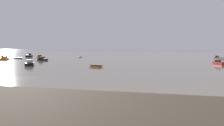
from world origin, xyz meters
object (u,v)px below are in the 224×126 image
Objects in this scene: motorboat_moored_2 at (30,56)px; motorboat_moored_4 at (4,59)px; motorboat_moored_0 at (40,57)px; rowboat_moored_2 at (18,58)px; rowboat_moored_3 at (96,66)px; motorboat_moored_1 at (218,58)px; motorboat_moored_6 at (219,64)px; rowboat_moored_6 at (80,57)px; motorboat_moored_3 at (41,60)px; motorboat_moored_5 at (30,64)px.

motorboat_moored_4 is (13.05, -34.42, 0.02)m from motorboat_moored_2.
motorboat_moored_0 is 1.22× the size of rowboat_moored_2.
motorboat_moored_4 reaches higher than rowboat_moored_3.
rowboat_moored_2 is (-70.37, -22.17, -0.11)m from motorboat_moored_1.
motorboat_moored_4 reaches higher than motorboat_moored_6.
motorboat_moored_1 is 1.47× the size of rowboat_moored_6.
motorboat_moored_6 is (71.72, -17.06, 0.11)m from rowboat_moored_2.
motorboat_moored_2 reaches higher than motorboat_moored_1.
rowboat_moored_2 is at bearing 48.44° from motorboat_moored_6.
motorboat_moored_3 reaches higher than rowboat_moored_6.
motorboat_moored_2 is at bearing 3.90° from motorboat_moored_5.
motorboat_moored_6 is at bearing -125.38° from rowboat_moored_3.
motorboat_moored_4 is at bearing 150.01° from rowboat_moored_6.
motorboat_moored_3 is (25.70, -31.78, -0.06)m from motorboat_moored_2.
rowboat_moored_6 is (-1.22, 32.64, -0.11)m from motorboat_moored_3.
motorboat_moored_0 reaches higher than rowboat_moored_6.
motorboat_moored_4 is 68.15m from motorboat_moored_6.
motorboat_moored_0 is 16.87m from rowboat_moored_6.
motorboat_moored_5 is at bearing 143.32° from motorboat_moored_0.
motorboat_moored_1 is 62.48m from rowboat_moored_3.
motorboat_moored_6 reaches higher than motorboat_moored_1.
motorboat_moored_1 is at bearing -65.83° from motorboat_moored_5.
motorboat_moored_0 is 1.40× the size of rowboat_moored_6.
motorboat_moored_3 is at bearing -3.67° from motorboat_moored_5.
motorboat_moored_1 is at bearing -26.22° from motorboat_moored_6.
motorboat_moored_5 reaches higher than rowboat_moored_3.
motorboat_moored_5 is at bearing -19.09° from motorboat_moored_4.
motorboat_moored_6 is (25.79, 18.27, 0.11)m from rowboat_moored_3.
rowboat_moored_3 reaches higher than rowboat_moored_6.
motorboat_moored_5 reaches higher than motorboat_moored_6.
rowboat_moored_3 is at bearing -46.60° from rowboat_moored_2.
motorboat_moored_0 reaches higher than rowboat_moored_3.
motorboat_moored_0 is 1.02× the size of motorboat_moored_3.
motorboat_moored_6 is at bearing -168.51° from motorboat_moored_3.
motorboat_moored_0 is at bearing -155.93° from motorboat_moored_2.
motorboat_moored_6 is at bearing -96.87° from motorboat_moored_5.
rowboat_moored_6 is (-13.57, 57.70, -0.18)m from motorboat_moored_5.
rowboat_moored_6 is (-30.80, 57.69, -0.02)m from rowboat_moored_3.
motorboat_moored_6 is 1.81× the size of rowboat_moored_6.
motorboat_moored_5 is 1.73× the size of rowboat_moored_6.
motorboat_moored_2 is 79.28m from rowboat_moored_3.
motorboat_moored_0 is 1.19× the size of rowboat_moored_3.
motorboat_moored_3 is at bearing 34.59° from motorboat_moored_4.
rowboat_moored_6 is at bearing -114.84° from motorboat_moored_0.
rowboat_moored_2 is at bearing 178.60° from motorboat_moored_2.
motorboat_moored_4 is 1.03× the size of motorboat_moored_6.
motorboat_moored_0 is 0.81× the size of motorboat_moored_5.
rowboat_moored_3 is 17.23m from motorboat_moored_5.
motorboat_moored_0 is 0.95× the size of motorboat_moored_1.
rowboat_moored_2 is (-2.44, -11.24, -0.09)m from motorboat_moored_0.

